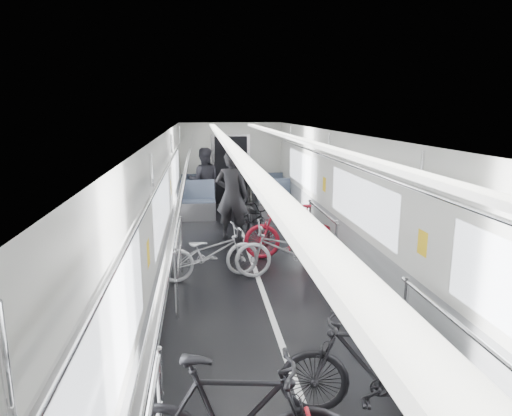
{
  "coord_description": "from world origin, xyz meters",
  "views": [
    {
      "loc": [
        -0.93,
        -6.53,
        2.79
      ],
      "look_at": [
        0.0,
        0.94,
        1.15
      ],
      "focal_mm": 32.0,
      "sensor_mm": 36.0,
      "label": 1
    }
  ],
  "objects_px": {
    "bike_aisle": "(254,219)",
    "bike_right_far": "(291,232)",
    "person_standing": "(232,195)",
    "bike_right_mid": "(288,250)",
    "person_seated": "(204,180)",
    "bike_left_far": "(210,253)",
    "bike_right_near": "(371,367)"
  },
  "relations": [
    {
      "from": "bike_aisle",
      "to": "bike_right_far",
      "type": "bearing_deg",
      "value": -82.74
    },
    {
      "from": "person_standing",
      "to": "bike_right_mid",
      "type": "bearing_deg",
      "value": 124.52
    },
    {
      "from": "bike_right_mid",
      "to": "bike_right_far",
      "type": "xyz_separation_m",
      "value": [
        0.22,
        0.92,
        0.05
      ]
    },
    {
      "from": "bike_aisle",
      "to": "person_seated",
      "type": "bearing_deg",
      "value": 96.33
    },
    {
      "from": "bike_right_far",
      "to": "bike_left_far",
      "type": "bearing_deg",
      "value": -55.43
    },
    {
      "from": "bike_right_far",
      "to": "bike_aisle",
      "type": "height_order",
      "value": "bike_right_far"
    },
    {
      "from": "bike_left_far",
      "to": "person_seated",
      "type": "bearing_deg",
      "value": -11.82
    },
    {
      "from": "bike_right_near",
      "to": "bike_right_far",
      "type": "bearing_deg",
      "value": -170.11
    },
    {
      "from": "bike_aisle",
      "to": "bike_left_far",
      "type": "bearing_deg",
      "value": -128.15
    },
    {
      "from": "bike_right_near",
      "to": "bike_right_far",
      "type": "xyz_separation_m",
      "value": [
        0.17,
        4.55,
        0.03
      ]
    },
    {
      "from": "bike_right_far",
      "to": "person_standing",
      "type": "height_order",
      "value": "person_standing"
    },
    {
      "from": "bike_left_far",
      "to": "bike_aisle",
      "type": "bearing_deg",
      "value": -36.57
    },
    {
      "from": "person_standing",
      "to": "bike_right_near",
      "type": "bearing_deg",
      "value": 114.43
    },
    {
      "from": "bike_right_near",
      "to": "person_seated",
      "type": "relative_size",
      "value": 0.94
    },
    {
      "from": "bike_left_far",
      "to": "bike_right_mid",
      "type": "bearing_deg",
      "value": -105.68
    },
    {
      "from": "bike_aisle",
      "to": "person_seated",
      "type": "distance_m",
      "value": 3.04
    },
    {
      "from": "bike_right_near",
      "to": "person_standing",
      "type": "bearing_deg",
      "value": -160.19
    },
    {
      "from": "bike_left_far",
      "to": "person_seated",
      "type": "distance_m",
      "value": 5.07
    },
    {
      "from": "bike_right_far",
      "to": "person_standing",
      "type": "relative_size",
      "value": 0.91
    },
    {
      "from": "bike_right_near",
      "to": "person_standing",
      "type": "relative_size",
      "value": 0.86
    },
    {
      "from": "bike_right_near",
      "to": "person_standing",
      "type": "height_order",
      "value": "person_standing"
    },
    {
      "from": "person_standing",
      "to": "bike_right_far",
      "type": "bearing_deg",
      "value": 140.57
    },
    {
      "from": "bike_right_far",
      "to": "bike_aisle",
      "type": "distance_m",
      "value": 1.47
    },
    {
      "from": "person_seated",
      "to": "bike_right_near",
      "type": "bearing_deg",
      "value": 101.33
    },
    {
      "from": "bike_left_far",
      "to": "bike_right_far",
      "type": "distance_m",
      "value": 1.75
    },
    {
      "from": "person_seated",
      "to": "person_standing",
      "type": "bearing_deg",
      "value": 103.9
    },
    {
      "from": "bike_right_near",
      "to": "bike_right_mid",
      "type": "relative_size",
      "value": 0.92
    },
    {
      "from": "bike_right_mid",
      "to": "bike_aisle",
      "type": "bearing_deg",
      "value": -171.49
    },
    {
      "from": "bike_right_mid",
      "to": "person_seated",
      "type": "xyz_separation_m",
      "value": [
        -1.33,
        5.13,
        0.41
      ]
    },
    {
      "from": "bike_right_near",
      "to": "bike_aisle",
      "type": "bearing_deg",
      "value": -164.55
    },
    {
      "from": "bike_right_near",
      "to": "bike_right_mid",
      "type": "bearing_deg",
      "value": -167.16
    },
    {
      "from": "person_standing",
      "to": "person_seated",
      "type": "relative_size",
      "value": 1.09
    }
  ]
}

